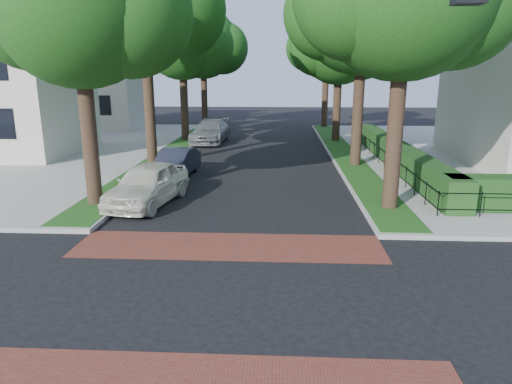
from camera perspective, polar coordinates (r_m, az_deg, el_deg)
ground at (r=10.60m, az=-5.35°, el=-13.10°), size 120.00×120.00×0.00m
crosswalk_far at (r=13.49m, az=-3.41°, el=-6.77°), size 9.00×2.20×0.01m
grass_strip_ne at (r=29.04m, az=10.80°, el=4.96°), size 1.60×29.80×0.02m
grass_strip_nw at (r=29.58m, az=-10.49°, el=5.14°), size 1.60×29.80×0.02m
tree_right_mid at (r=25.06m, az=13.45°, el=21.30°), size 8.25×7.09×11.22m
tree_right_far at (r=33.81m, az=10.54°, el=17.78°), size 7.25×6.23×9.74m
tree_right_back at (r=42.77m, az=8.97°, el=17.63°), size 7.50×6.45×10.20m
tree_left_near at (r=18.02m, az=-20.85°, el=21.22°), size 7.50×6.45×10.20m
tree_left_mid at (r=25.68m, az=-13.48°, el=21.93°), size 8.00×6.88×11.48m
tree_left_far at (r=34.26m, az=-9.02°, el=18.16°), size 7.00×6.02×9.86m
tree_left_back at (r=43.13m, az=-6.47°, el=17.88°), size 7.75×6.66×10.44m
hedge_main_road at (r=25.41m, az=17.23°, el=4.54°), size 1.00×18.00×1.20m
fence_main_road at (r=25.26m, az=15.45°, el=4.26°), size 0.06×18.00×0.90m
house_left_far at (r=44.61m, az=-19.95°, el=13.96°), size 10.00×9.00×10.14m
parked_car_front at (r=18.00m, az=-13.40°, el=1.00°), size 2.68×4.97×1.60m
parked_car_middle at (r=22.54m, az=-10.04°, el=3.57°), size 1.84×4.25×1.36m
parked_car_rear at (r=33.65m, az=-5.72°, el=7.57°), size 2.54×5.70×1.63m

